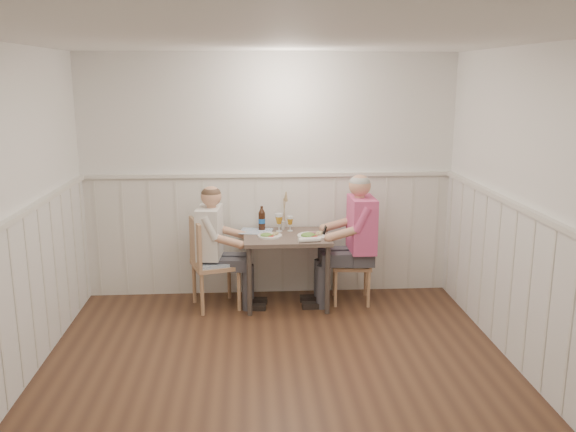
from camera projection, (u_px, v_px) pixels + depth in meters
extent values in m
plane|color=#462C1E|center=(280.00, 392.00, 4.66)|extent=(4.50, 4.50, 0.00)
cube|color=white|center=(269.00, 176.00, 6.55)|extent=(4.00, 0.04, 2.60)
cube|color=white|center=(312.00, 379.00, 2.18)|extent=(4.00, 0.04, 2.60)
cube|color=white|center=(550.00, 223.00, 4.49)|extent=(0.04, 4.50, 2.60)
cube|color=white|center=(279.00, 40.00, 4.08)|extent=(4.00, 4.50, 0.02)
cube|color=white|center=(269.00, 235.00, 6.69)|extent=(3.98, 0.03, 1.30)
cube|color=white|center=(5.00, 319.00, 4.39)|extent=(0.03, 4.48, 1.30)
cube|color=white|center=(540.00, 306.00, 4.64)|extent=(0.03, 4.48, 1.30)
cube|color=silver|center=(269.00, 175.00, 6.52)|extent=(3.98, 0.06, 0.04)
cube|color=silver|center=(546.00, 220.00, 4.49)|extent=(0.06, 4.48, 0.04)
cube|color=#4D3F38|center=(287.00, 237.00, 6.29)|extent=(0.88, 0.70, 0.04)
cylinder|color=#3F3833|center=(249.00, 282.00, 6.06)|extent=(0.05, 0.05, 0.71)
cylinder|color=#3F3833|center=(249.00, 264.00, 6.65)|extent=(0.05, 0.05, 0.71)
cylinder|color=#3F3833|center=(328.00, 280.00, 6.11)|extent=(0.05, 0.05, 0.71)
cylinder|color=#3F3833|center=(321.00, 262.00, 6.70)|extent=(0.05, 0.05, 0.71)
cube|color=tan|center=(351.00, 265.00, 6.44)|extent=(0.44, 0.44, 0.04)
cube|color=#557AAC|center=(351.00, 262.00, 6.43)|extent=(0.39, 0.39, 0.03)
cube|color=tan|center=(369.00, 244.00, 6.38)|extent=(0.07, 0.40, 0.42)
cylinder|color=tan|center=(369.00, 289.00, 6.31)|extent=(0.03, 0.03, 0.39)
cylinder|color=tan|center=(336.00, 289.00, 6.32)|extent=(0.03, 0.03, 0.39)
cylinder|color=tan|center=(366.00, 279.00, 6.65)|extent=(0.03, 0.03, 0.39)
cylinder|color=tan|center=(334.00, 278.00, 6.66)|extent=(0.03, 0.03, 0.39)
cube|color=tan|center=(216.00, 265.00, 6.28)|extent=(0.56, 0.56, 0.04)
cube|color=#557AAC|center=(216.00, 261.00, 6.27)|extent=(0.50, 0.50, 0.03)
cube|color=tan|center=(195.00, 243.00, 6.15)|extent=(0.16, 0.44, 0.47)
cylinder|color=tan|center=(194.00, 283.00, 6.44)|extent=(0.04, 0.04, 0.44)
cylinder|color=tan|center=(229.00, 279.00, 6.57)|extent=(0.04, 0.04, 0.44)
cylinder|color=tan|center=(202.00, 295.00, 6.09)|extent=(0.04, 0.04, 0.44)
cylinder|color=tan|center=(239.00, 290.00, 6.22)|extent=(0.04, 0.04, 0.44)
cube|color=#3F3F47|center=(358.00, 283.00, 6.41)|extent=(0.46, 0.42, 0.46)
cube|color=#3F3F47|center=(339.00, 257.00, 6.33)|extent=(0.43, 0.37, 0.13)
cube|color=#D94C74|center=(360.00, 224.00, 6.27)|extent=(0.25, 0.45, 0.56)
sphere|color=tan|center=(361.00, 186.00, 6.18)|extent=(0.23, 0.23, 0.23)
sphere|color=#A5A5A0|center=(361.00, 183.00, 6.17)|extent=(0.22, 0.22, 0.22)
cube|color=black|center=(324.00, 224.00, 6.24)|extent=(0.02, 0.07, 0.13)
cube|color=#3F3F47|center=(213.00, 287.00, 6.35)|extent=(0.45, 0.42, 0.43)
cube|color=#3F3F47|center=(230.00, 262.00, 6.28)|extent=(0.43, 0.38, 0.12)
cube|color=silver|center=(211.00, 232.00, 6.21)|extent=(0.27, 0.44, 0.52)
sphere|color=tan|center=(210.00, 196.00, 6.13)|extent=(0.21, 0.21, 0.21)
sphere|color=#4C3828|center=(210.00, 194.00, 6.12)|extent=(0.20, 0.20, 0.20)
cylinder|color=white|center=(312.00, 236.00, 6.22)|extent=(0.31, 0.31, 0.02)
ellipsoid|color=#3F722D|center=(308.00, 233.00, 6.18)|extent=(0.15, 0.12, 0.06)
sphere|color=tan|center=(319.00, 233.00, 6.23)|extent=(0.04, 0.04, 0.04)
cube|color=#8B5458|center=(314.00, 233.00, 6.28)|extent=(0.09, 0.06, 0.01)
cylinder|color=white|center=(320.00, 232.00, 6.29)|extent=(0.06, 0.06, 0.03)
cylinder|color=white|center=(270.00, 236.00, 6.24)|extent=(0.25, 0.25, 0.02)
ellipsoid|color=#3F722D|center=(266.00, 234.00, 6.20)|extent=(0.12, 0.10, 0.05)
sphere|color=tan|center=(275.00, 233.00, 6.24)|extent=(0.03, 0.03, 0.03)
cylinder|color=silver|center=(290.00, 231.00, 6.46)|extent=(0.06, 0.06, 0.01)
cylinder|color=silver|center=(290.00, 227.00, 6.45)|extent=(0.01, 0.01, 0.07)
cone|color=#BF871D|center=(290.00, 222.00, 6.44)|extent=(0.06, 0.06, 0.06)
cylinder|color=silver|center=(290.00, 217.00, 6.43)|extent=(0.06, 0.06, 0.03)
cylinder|color=silver|center=(279.00, 231.00, 6.44)|extent=(0.07, 0.07, 0.01)
cylinder|color=silver|center=(279.00, 227.00, 6.43)|extent=(0.01, 0.01, 0.09)
cone|color=#BF871D|center=(279.00, 220.00, 6.41)|extent=(0.08, 0.08, 0.08)
cylinder|color=silver|center=(279.00, 215.00, 6.40)|extent=(0.08, 0.08, 0.03)
cylinder|color=black|center=(262.00, 221.00, 6.48)|extent=(0.07, 0.07, 0.19)
cone|color=black|center=(262.00, 211.00, 6.46)|extent=(0.07, 0.07, 0.04)
cylinder|color=black|center=(262.00, 208.00, 6.45)|extent=(0.03, 0.03, 0.03)
cylinder|color=blue|center=(262.00, 221.00, 6.48)|extent=(0.07, 0.07, 0.05)
cylinder|color=white|center=(309.00, 240.00, 6.02)|extent=(0.23, 0.08, 0.05)
cylinder|color=silver|center=(283.00, 225.00, 6.52)|extent=(0.05, 0.05, 0.09)
cylinder|color=tan|center=(283.00, 211.00, 6.48)|extent=(0.03, 0.03, 0.29)
cone|color=tan|center=(283.00, 194.00, 6.44)|extent=(0.04, 0.04, 0.10)
cube|color=#557AAC|center=(256.00, 231.00, 6.44)|extent=(0.37, 0.32, 0.01)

